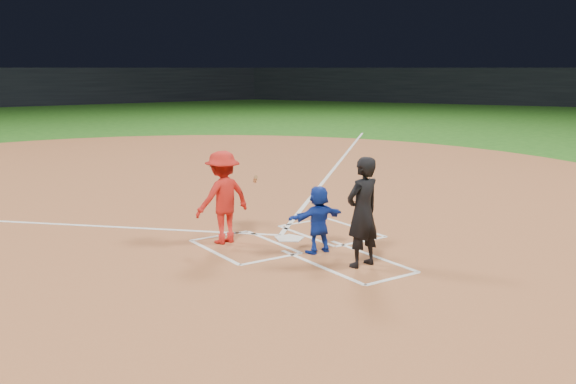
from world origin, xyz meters
TOP-DOWN VIEW (x-y plane):
  - ground at (0.00, 0.00)m, footprint 120.00×120.00m
  - home_plate_dirt at (0.00, 6.00)m, footprint 28.00×28.00m
  - stadium_wall_right at (42.00, 24.00)m, footprint 31.04×52.56m
  - home_plate at (0.00, 0.00)m, footprint 0.60×0.60m
  - catcher at (-0.08, -1.02)m, footprint 1.10×0.38m
  - umpire at (0.03, -2.04)m, footprint 0.69×0.49m
  - chalk_markings at (0.00, 5.29)m, footprint 28.35×17.32m
  - batter_at_plate at (-1.14, 0.47)m, footprint 1.41×0.90m

SIDE VIEW (x-z plane):
  - ground at x=0.00m, z-range 0.00..0.00m
  - home_plate_dirt at x=0.00m, z-range 0.00..0.01m
  - chalk_markings at x=0.00m, z-range 0.01..0.02m
  - home_plate at x=0.00m, z-range 0.01..0.03m
  - catcher at x=-0.08m, z-range 0.01..1.18m
  - batter_at_plate at x=-1.14m, z-range 0.01..1.70m
  - umpire at x=0.03m, z-range 0.01..1.79m
  - stadium_wall_right at x=42.00m, z-range 0.00..3.20m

